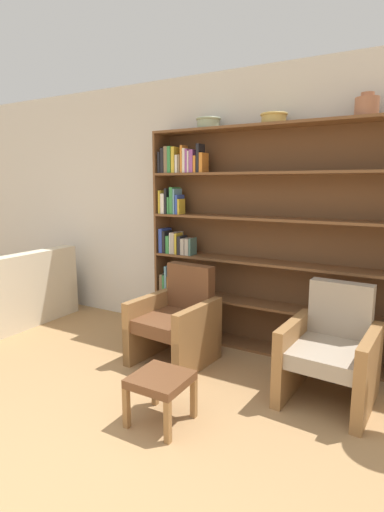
% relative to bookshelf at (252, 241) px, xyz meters
% --- Properties ---
extents(wall_back, '(12.00, 0.06, 2.75)m').
position_rel_bookshelf_xyz_m(wall_back, '(-0.09, 0.17, 0.29)').
color(wall_back, silver).
rests_on(wall_back, ground).
extents(bookshelf, '(2.58, 0.30, 2.18)m').
position_rel_bookshelf_xyz_m(bookshelf, '(0.00, 0.00, 0.00)').
color(bookshelf, brown).
rests_on(bookshelf, ground).
extents(bowl_cream, '(0.25, 0.25, 0.11)m').
position_rel_bookshelf_xyz_m(bowl_cream, '(-0.48, -0.02, 1.15)').
color(bowl_cream, gray).
rests_on(bowl_cream, bookshelf).
extents(bowl_copper, '(0.25, 0.25, 0.09)m').
position_rel_bookshelf_xyz_m(bowl_copper, '(0.19, -0.02, 1.14)').
color(bowl_copper, tan).
rests_on(bowl_copper, bookshelf).
extents(vase_tall, '(0.19, 0.19, 0.19)m').
position_rel_bookshelf_xyz_m(vase_tall, '(0.97, -0.02, 1.17)').
color(vase_tall, '#A36647').
rests_on(vase_tall, bookshelf).
extents(couch, '(0.88, 1.56, 0.86)m').
position_rel_bookshelf_xyz_m(couch, '(-2.72, -0.85, -0.79)').
color(couch, beige).
rests_on(couch, ground).
extents(armchair_leather, '(0.70, 0.73, 0.88)m').
position_rel_bookshelf_xyz_m(armchair_leather, '(-0.46, -0.67, -0.70)').
color(armchair_leather, olive).
rests_on(armchair_leather, ground).
extents(armchair_cushioned, '(0.68, 0.72, 0.88)m').
position_rel_bookshelf_xyz_m(armchair_cushioned, '(0.92, -0.67, -0.70)').
color(armchair_cushioned, olive).
rests_on(armchair_cushioned, ground).
extents(footstool, '(0.38, 0.38, 0.35)m').
position_rel_bookshelf_xyz_m(footstool, '(-0.02, -1.58, -0.80)').
color(footstool, olive).
rests_on(footstool, ground).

